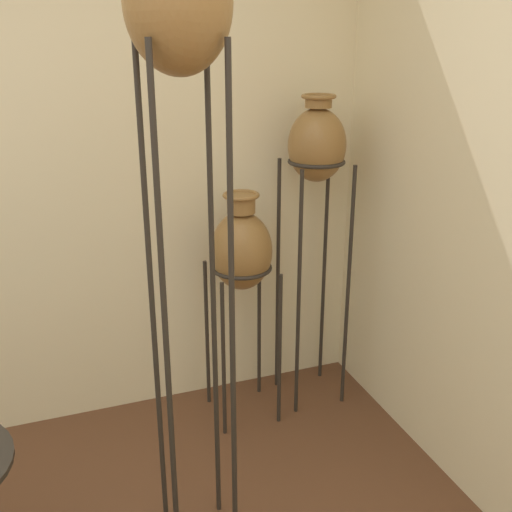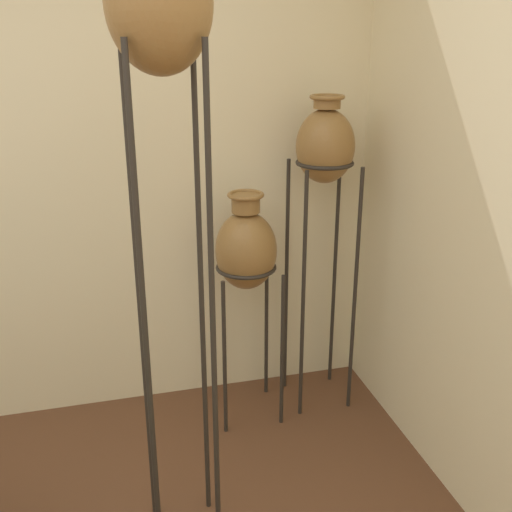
{
  "view_description": "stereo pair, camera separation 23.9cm",
  "coord_description": "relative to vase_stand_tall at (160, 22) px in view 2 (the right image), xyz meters",
  "views": [
    {
      "loc": [
        0.23,
        -1.05,
        1.9
      ],
      "look_at": [
        1.09,
        1.31,
        0.97
      ],
      "focal_mm": 42.0,
      "sensor_mm": 36.0,
      "label": 1
    },
    {
      "loc": [
        0.46,
        -1.12,
        1.9
      ],
      "look_at": [
        1.09,
        1.31,
        0.97
      ],
      "focal_mm": 42.0,
      "sensor_mm": 36.0,
      "label": 2
    }
  ],
  "objects": [
    {
      "name": "vase_stand_short",
      "position": [
        0.44,
        0.75,
        -1.03
      ],
      "size": [
        0.31,
        0.31,
        1.21
      ],
      "color": "#28231E",
      "rests_on": "ground_plane"
    },
    {
      "name": "vase_stand_tall",
      "position": [
        0.0,
        0.0,
        0.0
      ],
      "size": [
        0.32,
        0.32,
        2.28
      ],
      "color": "#28231E",
      "rests_on": "ground_plane"
    },
    {
      "name": "vase_stand_medium",
      "position": [
        0.85,
        0.79,
        -0.58
      ],
      "size": [
        0.3,
        0.3,
        1.64
      ],
      "color": "#28231E",
      "rests_on": "ground_plane"
    }
  ]
}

